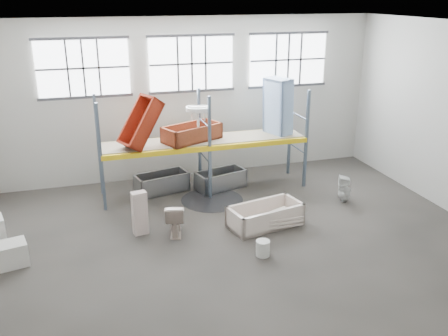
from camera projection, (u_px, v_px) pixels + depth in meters
name	position (u px, v px, depth m)	size (l,w,h in m)	color
floor	(242.00, 245.00, 11.61)	(12.00, 10.00, 0.10)	#4E4842
ceiling	(245.00, 24.00, 9.87)	(12.00, 10.00, 0.10)	silver
wall_back	(192.00, 98.00, 15.28)	(12.00, 0.10, 5.00)	#B3B1A7
wall_front	(371.00, 255.00, 6.20)	(12.00, 0.10, 5.00)	#A3A197
window_left	(83.00, 68.00, 13.94)	(2.60, 0.04, 1.60)	white
window_mid	(192.00, 64.00, 14.81)	(2.60, 0.04, 1.60)	white
window_right	(288.00, 60.00, 15.67)	(2.60, 0.04, 1.60)	white
rack_upright_la	(101.00, 158.00, 12.88)	(0.08, 0.08, 3.00)	slate
rack_upright_lb	(98.00, 145.00, 13.96)	(0.08, 0.08, 3.00)	slate
rack_upright_ma	(210.00, 148.00, 13.69)	(0.08, 0.08, 3.00)	slate
rack_upright_mb	(199.00, 137.00, 14.77)	(0.08, 0.08, 3.00)	slate
rack_upright_ra	(306.00, 140.00, 14.50)	(0.08, 0.08, 3.00)	slate
rack_upright_rb	(290.00, 129.00, 15.58)	(0.08, 0.08, 3.00)	slate
rack_beam_front	(210.00, 148.00, 13.69)	(6.00, 0.10, 0.14)	yellow
rack_beam_back	(199.00, 137.00, 14.77)	(6.00, 0.10, 0.14)	yellow
shelf_deck	(204.00, 140.00, 14.20)	(5.90, 1.10, 0.03)	gray
wet_patch	(212.00, 200.00, 14.02)	(1.80, 1.80, 0.00)	black
bathtub_beige	(265.00, 215.00, 12.41)	(1.88, 0.89, 0.55)	beige
cistern_spare	(280.00, 217.00, 12.31)	(0.44, 0.21, 0.42)	beige
sink_in_tub	(259.00, 225.00, 12.15)	(0.39, 0.39, 0.13)	beige
toilet_beige	(175.00, 218.00, 11.93)	(0.47, 0.82, 0.84)	beige
cistern_tall	(140.00, 213.00, 11.89)	(0.36, 0.23, 1.11)	beige
toilet_white	(345.00, 189.00, 13.77)	(0.35, 0.36, 0.78)	white
steel_tub_left	(162.00, 183.00, 14.53)	(1.54, 0.72, 0.57)	#9B9EA2
steel_tub_right	(221.00, 179.00, 14.79)	(1.50, 0.70, 0.55)	#B6BABF
rust_tub_flat	(192.00, 133.00, 14.03)	(1.69, 0.79, 0.48)	#9A3922
rust_tub_tilted	(141.00, 123.00, 13.26)	(1.51, 0.71, 0.42)	#9B220B
sink_on_shelf	(198.00, 126.00, 13.71)	(0.68, 0.52, 0.60)	white
blue_tub_upright	(278.00, 107.00, 14.56)	(1.76, 0.82, 0.49)	#8AA9D6
bucket	(263.00, 248.00, 11.01)	(0.32, 0.32, 0.37)	beige
carton_near	(12.00, 254.00, 10.61)	(0.62, 0.53, 0.53)	silver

